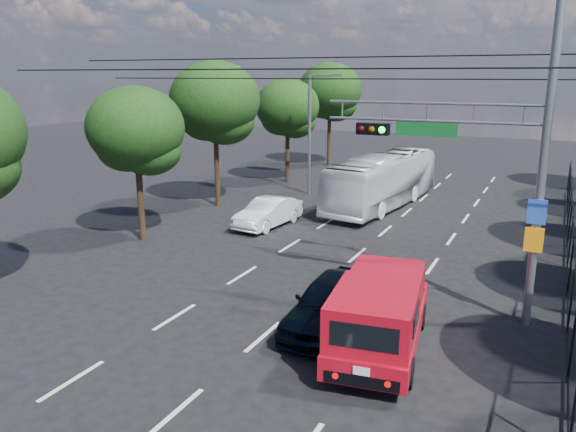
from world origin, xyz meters
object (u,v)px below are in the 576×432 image
Objects in this scene: red_pickup at (380,312)px; navy_hatchback at (332,302)px; signal_mast at (497,142)px; white_van at (268,212)px; white_bus at (383,180)px.

navy_hatchback is at bearing 154.29° from red_pickup.
signal_mast is 1.67× the size of red_pickup.
signal_mast is at bearing -25.16° from white_van.
white_van is at bearing 148.84° from signal_mast.
white_van is at bearing 130.67° from red_pickup.
white_bus is 2.52× the size of white_van.
red_pickup reaches higher than navy_hatchback.
navy_hatchback is (-1.63, 0.79, -0.32)m from red_pickup.
red_pickup is at bearing -43.33° from white_van.
signal_mast is 6.42m from navy_hatchback.
red_pickup is 1.39× the size of white_van.
white_bus is at bearing 101.01° from navy_hatchback.
red_pickup reaches higher than white_van.
signal_mast is 2.11× the size of navy_hatchback.
navy_hatchback is at bearing -72.14° from white_bus.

